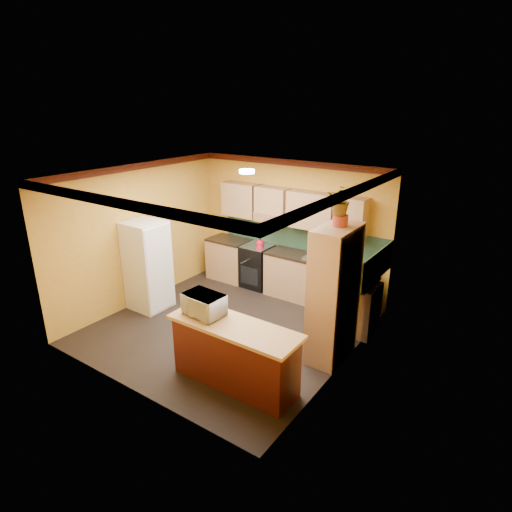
{
  "coord_description": "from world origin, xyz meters",
  "views": [
    {
      "loc": [
        4.18,
        -5.18,
        3.77
      ],
      "look_at": [
        0.29,
        0.45,
        1.27
      ],
      "focal_mm": 30.0,
      "sensor_mm": 36.0,
      "label": 1
    }
  ],
  "objects_px": {
    "fridge": "(148,265)",
    "pantry": "(334,295)",
    "base_cabinets_back": "(282,273)",
    "breakfast_bar": "(235,356)",
    "stove": "(257,266)",
    "microwave": "(204,304)"
  },
  "relations": [
    {
      "from": "stove",
      "to": "microwave",
      "type": "bearing_deg",
      "value": -69.17
    },
    {
      "from": "base_cabinets_back",
      "to": "fridge",
      "type": "height_order",
      "value": "fridge"
    },
    {
      "from": "stove",
      "to": "pantry",
      "type": "height_order",
      "value": "pantry"
    },
    {
      "from": "breakfast_bar",
      "to": "microwave",
      "type": "bearing_deg",
      "value": 180.0
    },
    {
      "from": "fridge",
      "to": "pantry",
      "type": "xyz_separation_m",
      "value": [
        3.6,
        0.41,
        0.2
      ]
    },
    {
      "from": "breakfast_bar",
      "to": "fridge",
      "type": "bearing_deg",
      "value": 160.59
    },
    {
      "from": "base_cabinets_back",
      "to": "fridge",
      "type": "distance_m",
      "value": 2.69
    },
    {
      "from": "breakfast_bar",
      "to": "microwave",
      "type": "xyz_separation_m",
      "value": [
        -0.53,
        0.0,
        0.65
      ]
    },
    {
      "from": "base_cabinets_back",
      "to": "stove",
      "type": "bearing_deg",
      "value": -180.0
    },
    {
      "from": "fridge",
      "to": "base_cabinets_back",
      "type": "bearing_deg",
      "value": 48.39
    },
    {
      "from": "stove",
      "to": "fridge",
      "type": "height_order",
      "value": "fridge"
    },
    {
      "from": "fridge",
      "to": "breakfast_bar",
      "type": "xyz_separation_m",
      "value": [
        2.8,
        -0.99,
        -0.41
      ]
    },
    {
      "from": "pantry",
      "to": "breakfast_bar",
      "type": "xyz_separation_m",
      "value": [
        -0.8,
        -1.4,
        -0.61
      ]
    },
    {
      "from": "pantry",
      "to": "breakfast_bar",
      "type": "distance_m",
      "value": 1.72
    },
    {
      "from": "stove",
      "to": "microwave",
      "type": "xyz_separation_m",
      "value": [
        1.13,
        -2.98,
        0.63
      ]
    },
    {
      "from": "pantry",
      "to": "microwave",
      "type": "xyz_separation_m",
      "value": [
        -1.33,
        -1.4,
        0.04
      ]
    },
    {
      "from": "pantry",
      "to": "stove",
      "type": "bearing_deg",
      "value": 147.35
    },
    {
      "from": "base_cabinets_back",
      "to": "stove",
      "type": "xyz_separation_m",
      "value": [
        -0.62,
        -0.0,
        0.02
      ]
    },
    {
      "from": "base_cabinets_back",
      "to": "stove",
      "type": "relative_size",
      "value": 4.01
    },
    {
      "from": "base_cabinets_back",
      "to": "breakfast_bar",
      "type": "distance_m",
      "value": 3.15
    },
    {
      "from": "fridge",
      "to": "pantry",
      "type": "height_order",
      "value": "pantry"
    },
    {
      "from": "fridge",
      "to": "breakfast_bar",
      "type": "relative_size",
      "value": 0.94
    }
  ]
}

